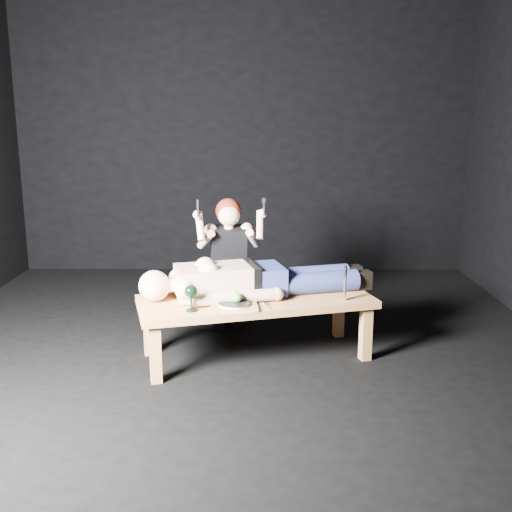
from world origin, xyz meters
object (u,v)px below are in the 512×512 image
at_px(serving_tray, 234,306).
at_px(lying_man, 259,275).
at_px(table, 256,328).
at_px(carving_knife, 345,283).
at_px(goblet, 191,298).
at_px(kneeling_woman, 228,263).

bearing_deg(serving_tray, lying_man, 62.95).
bearing_deg(table, lying_man, 62.63).
distance_m(table, carving_knife, 0.72).
bearing_deg(table, goblet, -160.63).
relative_size(serving_tray, goblet, 1.76).
distance_m(kneeling_woman, goblet, 0.91).
bearing_deg(carving_knife, goblet, 178.12).
height_order(lying_man, carving_knife, lying_man).
distance_m(goblet, carving_knife, 1.09).
xyz_separation_m(table, lying_man, (0.02, 0.12, 0.37)).
bearing_deg(lying_man, serving_tray, -132.38).
height_order(lying_man, serving_tray, lying_man).
distance_m(kneeling_woman, serving_tray, 0.82).
relative_size(lying_man, goblet, 9.87).
height_order(kneeling_woman, carving_knife, kneeling_woman).
height_order(lying_man, kneeling_woman, kneeling_woman).
relative_size(kneeling_woman, serving_tray, 3.56).
bearing_deg(lying_man, table, -117.37).
relative_size(kneeling_woman, carving_knife, 4.57).
height_order(serving_tray, goblet, goblet).
bearing_deg(lying_man, carving_knife, -30.21).
distance_m(table, goblet, 0.61).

